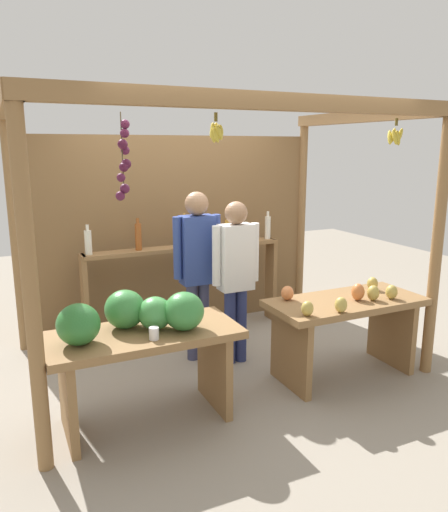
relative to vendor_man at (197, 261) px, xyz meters
The scene contains 7 objects.
ground_plane 1.01m from the vendor_man, 35.80° to the right, with size 12.00×12.00×0.00m, color gray.
market_stall 0.61m from the vendor_man, 72.70° to the left, with size 3.51×2.26×2.43m.
fruit_counter_left 1.26m from the vendor_man, 132.39° to the right, with size 1.42×0.67×1.02m.
fruit_counter_right 1.47m from the vendor_man, 40.59° to the right, with size 1.42×0.66×0.88m.
bottle_shelf_unit 0.75m from the vendor_man, 79.16° to the left, with size 2.25×0.22×1.36m.
vendor_man is the anchor object (origin of this frame).
vendor_woman 0.38m from the vendor_man, 37.87° to the right, with size 0.48×0.21×1.58m.
Camera 1 is at (-1.83, -4.16, 2.06)m, focal length 34.43 mm.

